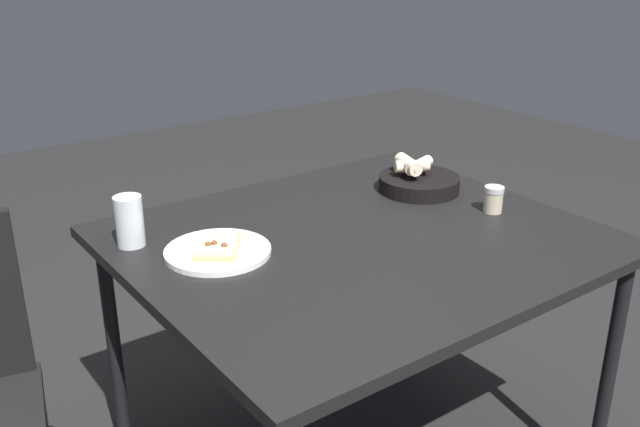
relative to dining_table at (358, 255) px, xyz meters
The scene contains 5 objects.
dining_table is the anchor object (origin of this frame).
pizza_plate 0.38m from the dining_table, 18.55° to the right, with size 0.26×0.26×0.04m.
bread_basket 0.41m from the dining_table, 155.85° to the right, with size 0.25×0.25×0.11m.
beer_glass 0.59m from the dining_table, 30.49° to the right, with size 0.07×0.07×0.13m.
pepper_shaker 0.44m from the dining_table, 167.58° to the left, with size 0.06×0.06×0.08m.
Camera 1 is at (1.09, 1.31, 1.49)m, focal length 39.67 mm.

